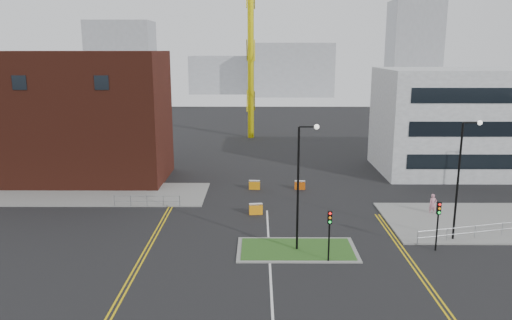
{
  "coord_description": "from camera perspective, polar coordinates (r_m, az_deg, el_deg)",
  "views": [
    {
      "loc": [
        -0.79,
        -25.72,
        14.19
      ],
      "look_at": [
        -0.98,
        15.5,
        5.0
      ],
      "focal_mm": 35.0,
      "sensor_mm": 36.0,
      "label": 1
    }
  ],
  "objects": [
    {
      "name": "yellow_right_a",
      "position": [
        36.24,
        17.06,
        -11.06
      ],
      "size": [
        0.12,
        20.0,
        0.01
      ],
      "primitive_type": "cube",
      "color": "gold",
      "rests_on": "ground"
    },
    {
      "name": "grass_island",
      "position": [
        36.67,
        4.68,
        -10.14
      ],
      "size": [
        8.0,
        4.0,
        0.12
      ],
      "primitive_type": "cube",
      "color": "#2C541C",
      "rests_on": "ground"
    },
    {
      "name": "centre_line",
      "position": [
        31.15,
        1.75,
        -14.52
      ],
      "size": [
        0.15,
        30.0,
        0.01
      ],
      "primitive_type": "cube",
      "color": "silver",
      "rests_on": "ground"
    },
    {
      "name": "barrier_mid",
      "position": [
        51.57,
        -0.18,
        -2.81
      ],
      "size": [
        1.15,
        0.48,
        0.94
      ],
      "color": "orange",
      "rests_on": "ground"
    },
    {
      "name": "office_block",
      "position": [
        64.14,
        25.02,
        4.06
      ],
      "size": [
        25.0,
        12.2,
        12.0
      ],
      "color": "#A3A6A8",
      "rests_on": "ground"
    },
    {
      "name": "skyline_a",
      "position": [
        150.94,
        -15.07,
        10.93
      ],
      "size": [
        18.0,
        12.0,
        22.0
      ],
      "primitive_type": "cube",
      "color": "gray",
      "rests_on": "ground"
    },
    {
      "name": "traffic_light_island",
      "position": [
        34.11,
        8.4,
        -7.5
      ],
      "size": [
        0.28,
        0.33,
        3.65
      ],
      "color": "black",
      "rests_on": "ground"
    },
    {
      "name": "yellow_left_b",
      "position": [
        39.24,
        -11.52,
        -8.89
      ],
      "size": [
        0.12,
        24.0,
        0.01
      ],
      "primitive_type": "cube",
      "color": "gold",
      "rests_on": "ground"
    },
    {
      "name": "traffic_light_right",
      "position": [
        37.88,
        20.11,
        -6.1
      ],
      "size": [
        0.28,
        0.33,
        3.65
      ],
      "color": "black",
      "rests_on": "ground"
    },
    {
      "name": "barrier_left",
      "position": [
        43.9,
        -0.02,
        -5.56
      ],
      "size": [
        1.2,
        0.53,
        0.97
      ],
      "color": "orange",
      "rests_on": "ground"
    },
    {
      "name": "brick_building",
      "position": [
        58.58,
        -22.06,
        4.45
      ],
      "size": [
        24.2,
        10.07,
        14.24
      ],
      "color": "#4D1D13",
      "rests_on": "ground"
    },
    {
      "name": "ground",
      "position": [
        29.39,
        1.85,
        -16.31
      ],
      "size": [
        200.0,
        200.0,
        0.0
      ],
      "primitive_type": "plane",
      "color": "black",
      "rests_on": "ground"
    },
    {
      "name": "skyline_b",
      "position": [
        156.22,
        4.29,
        10.26
      ],
      "size": [
        24.0,
        12.0,
        16.0
      ],
      "primitive_type": "cube",
      "color": "gray",
      "rests_on": "ground"
    },
    {
      "name": "barrier_right",
      "position": [
        51.75,
        5.04,
        -2.83
      ],
      "size": [
        1.11,
        0.46,
        0.91
      ],
      "color": "#C44F0A",
      "rests_on": "ground"
    },
    {
      "name": "island_kerb",
      "position": [
        36.68,
        4.68,
        -10.17
      ],
      "size": [
        8.6,
        4.6,
        0.08
      ],
      "primitive_type": "cube",
      "color": "slate",
      "rests_on": "ground"
    },
    {
      "name": "yellow_right_b",
      "position": [
        36.33,
        17.53,
        -11.03
      ],
      "size": [
        0.12,
        20.0,
        0.01
      ],
      "primitive_type": "cube",
      "color": "gold",
      "rests_on": "ground"
    },
    {
      "name": "yellow_left_a",
      "position": [
        39.3,
        -11.95,
        -8.87
      ],
      "size": [
        0.12,
        24.0,
        0.01
      ],
      "primitive_type": "cube",
      "color": "gold",
      "rests_on": "ground"
    },
    {
      "name": "pavement_left",
      "position": [
        53.35,
        -20.89,
        -3.64
      ],
      "size": [
        28.0,
        8.0,
        0.12
      ],
      "primitive_type": "cube",
      "color": "slate",
      "rests_on": "ground"
    },
    {
      "name": "railing_left",
      "position": [
        46.87,
        -12.36,
        -4.4
      ],
      "size": [
        6.05,
        0.05,
        1.1
      ],
      "color": "gray",
      "rests_on": "ground"
    },
    {
      "name": "pedestrian",
      "position": [
        46.46,
        19.56,
        -4.78
      ],
      "size": [
        0.69,
        0.47,
        1.83
      ],
      "primitive_type": "imported",
      "rotation": [
        0.0,
        0.0,
        0.06
      ],
      "color": "#CE8596",
      "rests_on": "ground"
    },
    {
      "name": "streetlamp_island",
      "position": [
        34.98,
        5.2,
        -2.02
      ],
      "size": [
        1.46,
        0.36,
        9.18
      ],
      "color": "black",
      "rests_on": "ground"
    },
    {
      "name": "skyline_c",
      "position": [
        157.53,
        17.55,
        11.93
      ],
      "size": [
        14.0,
        12.0,
        28.0
      ],
      "primitive_type": "cube",
      "color": "gray",
      "rests_on": "ground"
    },
    {
      "name": "skyline_d",
      "position": [
        166.08,
        -2.26,
        9.73
      ],
      "size": [
        30.0,
        12.0,
        12.0
      ],
      "primitive_type": "cube",
      "color": "gray",
      "rests_on": "ground"
    },
    {
      "name": "streetlamp_right_near",
      "position": [
        39.73,
        22.46,
        -1.16
      ],
      "size": [
        1.46,
        0.36,
        9.18
      ],
      "color": "black",
      "rests_on": "ground"
    }
  ]
}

